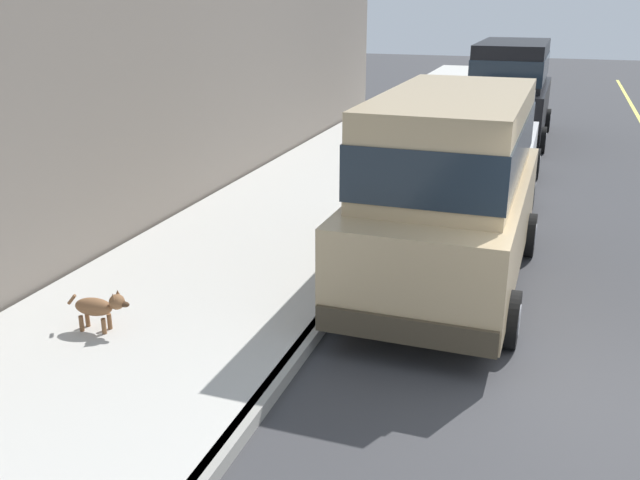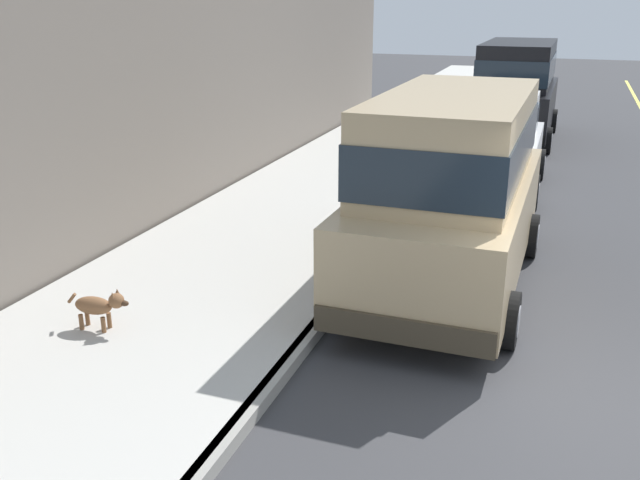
{
  "view_description": "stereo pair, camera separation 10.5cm",
  "coord_description": "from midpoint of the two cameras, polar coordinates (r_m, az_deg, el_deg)",
  "views": [
    {
      "loc": [
        -0.9,
        -5.94,
        3.63
      ],
      "look_at": [
        -3.43,
        1.53,
        0.85
      ],
      "focal_mm": 38.99,
      "sensor_mm": 36.0,
      "label": 1
    },
    {
      "loc": [
        -0.81,
        -5.9,
        3.63
      ],
      "look_at": [
        -3.43,
        1.53,
        0.85
      ],
      "focal_mm": 38.99,
      "sensor_mm": 36.0,
      "label": 2
    }
  ],
  "objects": [
    {
      "name": "car_tan_van",
      "position": [
        8.97,
        10.3,
        4.67
      ],
      "size": [
        2.19,
        4.93,
        2.52
      ],
      "color": "tan",
      "rests_on": "ground"
    },
    {
      "name": "sidewalk",
      "position": [
        8.06,
        -14.72,
        -7.49
      ],
      "size": [
        3.6,
        64.0,
        0.14
      ],
      "primitive_type": "cube",
      "color": "#B7B5AD",
      "rests_on": "ground"
    },
    {
      "name": "building_facade",
      "position": [
        13.75,
        -8.68,
        14.5
      ],
      "size": [
        0.5,
        20.0,
        5.0
      ],
      "primitive_type": "cube",
      "color": "slate",
      "rests_on": "ground"
    },
    {
      "name": "curb",
      "position": [
        7.3,
        -2.59,
        -9.8
      ],
      "size": [
        0.16,
        64.0,
        0.14
      ],
      "primitive_type": "cube",
      "color": "gray",
      "rests_on": "ground"
    },
    {
      "name": "ground_plane",
      "position": [
        7.0,
        23.45,
        -13.63
      ],
      "size": [
        80.0,
        80.0,
        0.0
      ],
      "primitive_type": "plane",
      "color": "#38383A"
    },
    {
      "name": "dog_brown",
      "position": [
        7.99,
        -18.04,
        -5.22
      ],
      "size": [
        0.76,
        0.24,
        0.49
      ],
      "color": "brown",
      "rests_on": "sidewalk"
    },
    {
      "name": "car_black_van",
      "position": [
        19.19,
        15.19,
        12.09
      ],
      "size": [
        2.18,
        4.92,
        2.52
      ],
      "color": "black",
      "rests_on": "ground"
    },
    {
      "name": "car_white_hatchback",
      "position": [
        13.9,
        13.43,
        7.9
      ],
      "size": [
        1.96,
        3.8,
        1.88
      ],
      "color": "white",
      "rests_on": "ground"
    }
  ]
}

